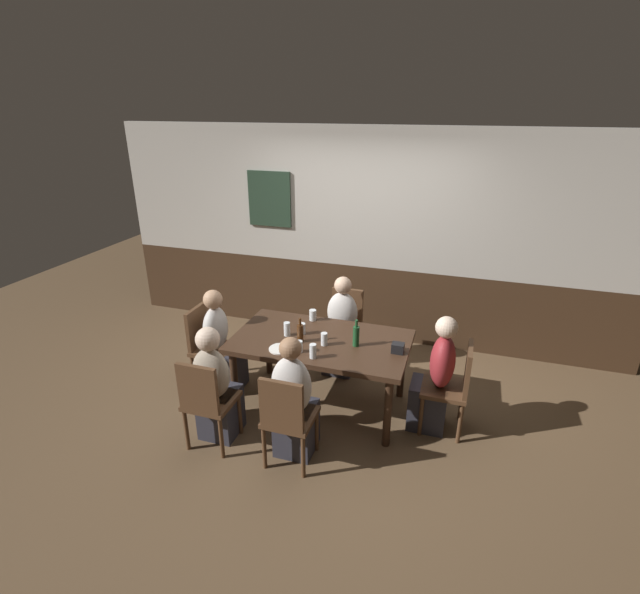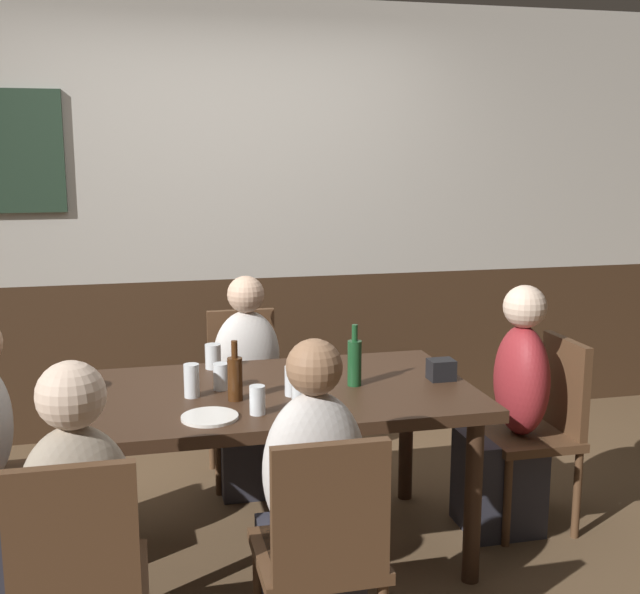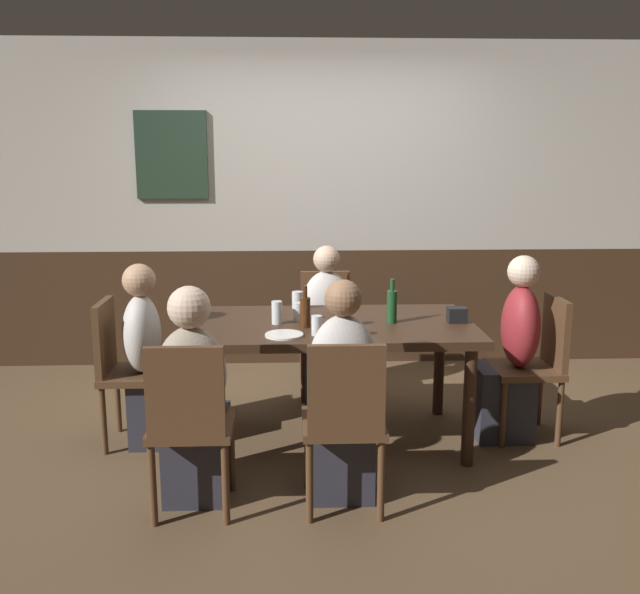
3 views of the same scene
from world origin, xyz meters
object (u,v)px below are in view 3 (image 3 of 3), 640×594
at_px(beer_glass_tall, 345,317).
at_px(tumbler_short, 317,327).
at_px(person_left_near, 194,411).
at_px(plate_white_large, 284,335).
at_px(beer_bottle_brown, 305,311).
at_px(person_mid_near, 342,408).
at_px(pint_glass_stout, 345,327).
at_px(chair_mid_far, 326,325).
at_px(person_mid_far, 327,336).
at_px(pint_glass_amber, 277,314).
at_px(dining_table, 333,335).
at_px(person_head_west, 152,369).
at_px(person_head_east, 511,362).
at_px(highball_clear, 298,301).
at_px(chair_head_east, 537,359).
at_px(condiment_caddy, 457,315).
at_px(chair_mid_near, 344,416).
at_px(chair_left_near, 190,419).
at_px(pint_glass_pale, 298,312).
at_px(chair_head_west, 124,364).
at_px(beer_bottle_green, 392,305).

xyz_separation_m(beer_glass_tall, tumbler_short, (-0.17, -0.20, -0.00)).
distance_m(person_left_near, plate_white_large, 0.68).
bearing_deg(beer_bottle_brown, person_mid_near, -74.88).
xyz_separation_m(person_left_near, pint_glass_stout, (0.78, 0.38, 0.33)).
xyz_separation_m(chair_mid_far, person_mid_far, (-0.00, -0.16, -0.04)).
xyz_separation_m(chair_mid_far, person_mid_near, (-0.00, -1.63, -0.02)).
bearing_deg(pint_glass_amber, plate_white_large, -80.92).
relative_size(dining_table, person_head_west, 1.52).
relative_size(person_head_east, pint_glass_amber, 8.32).
bearing_deg(chair_mid_far, highball_clear, -112.15).
relative_size(chair_head_east, condiment_caddy, 8.00).
bearing_deg(chair_mid_near, chair_left_near, 180.00).
xyz_separation_m(beer_glass_tall, beer_bottle_brown, (-0.23, -0.01, 0.04)).
distance_m(chair_head_east, tumbler_short, 1.42).
bearing_deg(person_head_east, pint_glass_pale, 177.71).
height_order(chair_left_near, beer_glass_tall, chair_left_near).
bearing_deg(chair_mid_near, pint_glass_amber, 111.04).
xyz_separation_m(dining_table, condiment_caddy, (0.74, -0.03, 0.12)).
bearing_deg(person_mid_far, person_left_near, -116.73).
bearing_deg(person_head_east, tumbler_short, -166.30).
bearing_deg(tumbler_short, chair_mid_far, 84.74).
height_order(person_mid_far, condiment_caddy, person_mid_far).
bearing_deg(beer_glass_tall, pint_glass_stout, -95.05).
bearing_deg(condiment_caddy, pint_glass_stout, -154.92).
xyz_separation_m(person_head_west, person_left_near, (0.35, -0.73, 0.01)).
bearing_deg(pint_glass_pale, chair_mid_near, -77.58).
relative_size(highball_clear, pint_glass_amber, 0.83).
height_order(chair_head_east, chair_mid_near, same).
distance_m(person_head_east, person_left_near, 1.97).
xyz_separation_m(chair_mid_far, pint_glass_amber, (-0.34, -0.92, 0.30)).
distance_m(person_mid_near, pint_glass_stout, 0.50).
bearing_deg(highball_clear, chair_head_west, -159.98).
bearing_deg(condiment_caddy, chair_head_east, 3.08).
bearing_deg(beer_bottle_green, condiment_caddy, -1.04).
distance_m(pint_glass_pale, plate_white_large, 0.37).
relative_size(person_left_near, plate_white_large, 5.23).
relative_size(beer_bottle_green, plate_white_large, 1.24).
relative_size(person_head_west, highball_clear, 9.74).
height_order(person_head_east, pint_glass_amber, person_head_east).
relative_size(person_mid_far, beer_glass_tall, 8.99).
bearing_deg(chair_mid_far, plate_white_large, -103.64).
xyz_separation_m(highball_clear, condiment_caddy, (0.95, -0.41, -0.00)).
relative_size(chair_mid_far, beer_bottle_green, 3.34).
distance_m(beer_glass_tall, tumbler_short, 0.26).
bearing_deg(person_mid_near, pint_glass_stout, 83.82).
distance_m(chair_mid_far, highball_clear, 0.63).
relative_size(chair_head_west, person_left_near, 0.79).
xyz_separation_m(chair_left_near, plate_white_large, (0.45, 0.59, 0.25)).
xyz_separation_m(chair_head_west, beer_bottle_brown, (1.08, -0.10, 0.34)).
bearing_deg(highball_clear, beer_bottle_brown, -85.29).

